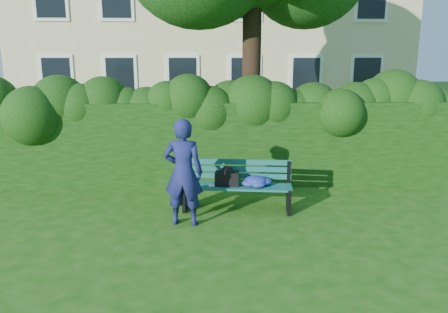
{
  "coord_description": "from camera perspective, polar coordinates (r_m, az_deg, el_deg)",
  "views": [
    {
      "loc": [
        -0.33,
        -7.18,
        2.76
      ],
      "look_at": [
        0.0,
        0.6,
        0.95
      ],
      "focal_mm": 35.0,
      "sensor_mm": 36.0,
      "label": 1
    }
  ],
  "objects": [
    {
      "name": "park_bench",
      "position": [
        7.92,
        2.08,
        -3.49
      ],
      "size": [
        2.02,
        0.79,
        0.89
      ],
      "rotation": [
        0.0,
        0.0,
        -0.12
      ],
      "color": "#0F4F44",
      "rests_on": "ground"
    },
    {
      "name": "ground",
      "position": [
        7.7,
        0.19,
        -7.92
      ],
      "size": [
        80.0,
        80.0,
        0.0
      ],
      "primitive_type": "plane",
      "color": "#1C510E",
      "rests_on": "ground"
    },
    {
      "name": "man_reading",
      "position": [
        7.16,
        -5.33,
        -2.09
      ],
      "size": [
        0.71,
        0.52,
        1.78
      ],
      "primitive_type": "imported",
      "rotation": [
        0.0,
        0.0,
        2.99
      ],
      "color": "navy",
      "rests_on": "ground"
    },
    {
      "name": "hedge",
      "position": [
        9.57,
        -0.4,
        1.87
      ],
      "size": [
        10.0,
        1.0,
        1.8
      ],
      "color": "black",
      "rests_on": "ground"
    }
  ]
}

